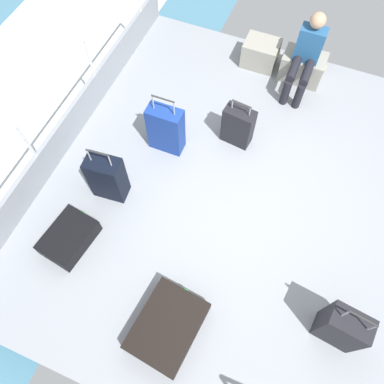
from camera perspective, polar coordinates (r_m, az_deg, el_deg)
ground_plane at (r=4.72m, az=5.52°, el=0.51°), size 4.40×5.20×0.06m
gunwale_port at (r=5.18m, az=-17.74°, el=9.89°), size 0.06×5.20×0.45m
railing_port at (r=4.77m, az=-19.59°, el=13.91°), size 0.04×4.20×1.02m
sea_wake at (r=6.40m, az=-27.15°, el=9.95°), size 12.00×12.00×0.01m
cargo_crate_0 at (r=5.95m, az=10.35°, el=20.00°), size 0.53×0.39×0.38m
cargo_crate_1 at (r=5.87m, az=16.37°, el=17.74°), size 0.63×0.38×0.40m
passenger_seated at (r=5.48m, az=16.93°, el=19.33°), size 0.34×0.66×1.10m
suitcase_0 at (r=4.74m, az=-3.98°, el=9.46°), size 0.44×0.23×0.91m
suitcase_1 at (r=4.06m, az=-3.74°, el=-19.70°), size 0.67×0.85×0.20m
suitcase_2 at (r=4.87m, az=6.97°, el=9.88°), size 0.41×0.25×0.72m
suitcase_3 at (r=4.51m, az=-18.14°, el=-6.60°), size 0.52×0.67×0.20m
suitcase_4 at (r=4.47m, az=-12.72°, el=2.13°), size 0.42×0.28×0.86m
suitcase_5 at (r=4.09m, az=21.76°, el=-18.54°), size 0.42×0.29×0.84m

